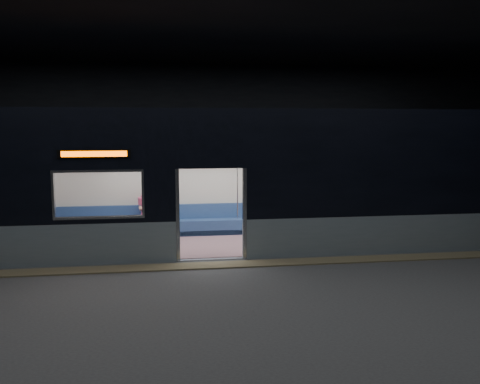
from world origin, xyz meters
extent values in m
cube|color=#47494C|center=(0.00, 0.00, -0.01)|extent=(24.00, 14.00, 0.01)
cube|color=black|center=(0.00, 0.00, 4.98)|extent=(24.00, 14.00, 0.04)
cube|color=black|center=(0.00, 6.98, 2.50)|extent=(24.00, 0.04, 5.00)
cube|color=black|center=(0.00, -6.98, 2.50)|extent=(24.00, 0.04, 5.00)
cube|color=#8C7F59|center=(0.00, 0.55, 0.01)|extent=(22.80, 0.50, 0.03)
cube|color=#909FAB|center=(4.85, 1.06, 0.45)|extent=(8.30, 0.12, 0.90)
cube|color=black|center=(4.85, 1.06, 2.05)|extent=(8.30, 0.12, 2.30)
cube|color=black|center=(0.00, 1.06, 2.62)|extent=(1.40, 0.12, 1.15)
cube|color=#B7BABC|center=(-0.74, 1.06, 1.02)|extent=(0.08, 0.14, 2.05)
cube|color=#B7BABC|center=(0.74, 1.06, 1.02)|extent=(0.08, 0.14, 2.05)
cube|color=black|center=(-2.45, 0.98, 2.39)|extent=(1.50, 0.04, 0.18)
cube|color=#FF5400|center=(-2.45, 0.97, 2.39)|extent=(1.34, 0.03, 0.12)
cube|color=silver|center=(0.00, 3.94, 1.60)|extent=(18.00, 0.12, 3.20)
cube|color=black|center=(0.00, 2.50, 3.28)|extent=(18.00, 3.00, 0.15)
cube|color=gray|center=(0.00, 2.50, 0.02)|extent=(17.76, 2.76, 0.04)
cube|color=silver|center=(0.00, 2.50, 2.35)|extent=(17.76, 2.76, 0.10)
cube|color=navy|center=(0.00, 3.62, 0.24)|extent=(11.00, 0.48, 0.41)
cube|color=navy|center=(0.00, 3.81, 0.65)|extent=(11.00, 0.10, 0.40)
cube|color=#6E5059|center=(-3.30, 1.41, 0.24)|extent=(4.40, 0.48, 0.41)
cube|color=#6E5059|center=(3.30, 1.41, 0.24)|extent=(4.40, 0.48, 0.41)
cylinder|color=silver|center=(-0.95, 1.37, 1.17)|extent=(0.04, 0.04, 2.26)
cylinder|color=silver|center=(-0.95, 3.63, 1.17)|extent=(0.04, 0.04, 2.26)
cylinder|color=silver|center=(0.95, 1.37, 1.17)|extent=(0.04, 0.04, 2.26)
cylinder|color=silver|center=(0.95, 3.63, 1.17)|extent=(0.04, 0.04, 2.26)
cylinder|color=silver|center=(0.00, 3.58, 1.95)|extent=(11.00, 0.03, 0.03)
cube|color=black|center=(-1.56, 3.40, 0.53)|extent=(0.17, 0.47, 0.16)
cube|color=black|center=(-1.35, 3.40, 0.53)|extent=(0.17, 0.47, 0.16)
cylinder|color=black|center=(-1.56, 3.18, 0.26)|extent=(0.11, 0.11, 0.43)
cylinder|color=black|center=(-1.35, 3.18, 0.26)|extent=(0.11, 0.11, 0.43)
cube|color=pink|center=(-1.45, 3.59, 0.55)|extent=(0.40, 0.22, 0.20)
cylinder|color=pink|center=(-1.45, 3.62, 0.90)|extent=(0.43, 0.43, 0.52)
sphere|color=tan|center=(-1.45, 3.60, 1.26)|extent=(0.21, 0.21, 0.21)
sphere|color=black|center=(-1.45, 3.64, 1.30)|extent=(0.22, 0.22, 0.22)
cube|color=black|center=(-1.41, 3.32, 0.67)|extent=(0.29, 0.26, 0.13)
cube|color=white|center=(5.00, 3.85, 1.44)|extent=(0.90, 0.03, 0.58)
camera|label=1|loc=(-1.00, -9.96, 2.96)|focal=38.00mm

